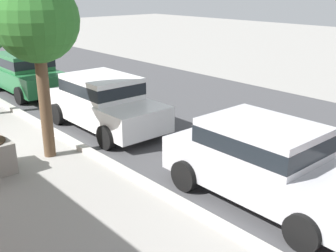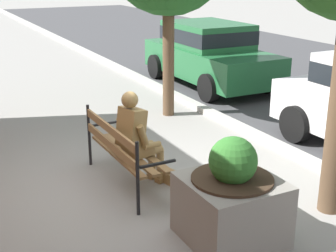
{
  "view_description": "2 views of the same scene",
  "coord_description": "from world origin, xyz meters",
  "px_view_note": "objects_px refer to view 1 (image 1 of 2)",
  "views": [
    {
      "loc": [
        10.61,
        -1.73,
        3.94
      ],
      "look_at": [
        3.77,
        4.26,
        0.8
      ],
      "focal_mm": 43.05,
      "sensor_mm": 36.0,
      "label": 1
    },
    {
      "loc": [
        5.63,
        -2.1,
        2.89
      ],
      "look_at": [
        -0.07,
        0.81,
        0.75
      ],
      "focal_mm": 51.29,
      "sensor_mm": 36.0,
      "label": 2
    }
  ],
  "objects_px": {
    "parked_car_green": "(26,72)",
    "parked_car_white": "(104,101)",
    "parked_car_silver": "(264,160)",
    "street_tree_down_street": "(37,22)"
  },
  "relations": [
    {
      "from": "street_tree_down_street",
      "to": "parked_car_green",
      "type": "relative_size",
      "value": 1.03
    },
    {
      "from": "parked_car_green",
      "to": "parked_car_white",
      "type": "relative_size",
      "value": 1.0
    },
    {
      "from": "street_tree_down_street",
      "to": "parked_car_green",
      "type": "height_order",
      "value": "street_tree_down_street"
    },
    {
      "from": "parked_car_green",
      "to": "parked_car_silver",
      "type": "bearing_deg",
      "value": 0.0
    },
    {
      "from": "street_tree_down_street",
      "to": "parked_car_white",
      "type": "height_order",
      "value": "street_tree_down_street"
    },
    {
      "from": "parked_car_green",
      "to": "street_tree_down_street",
      "type": "bearing_deg",
      "value": -18.59
    },
    {
      "from": "parked_car_green",
      "to": "parked_car_white",
      "type": "distance_m",
      "value": 5.53
    },
    {
      "from": "parked_car_white",
      "to": "parked_car_silver",
      "type": "distance_m",
      "value": 5.59
    },
    {
      "from": "parked_car_white",
      "to": "parked_car_green",
      "type": "bearing_deg",
      "value": 180.0
    },
    {
      "from": "street_tree_down_street",
      "to": "parked_car_white",
      "type": "xyz_separation_m",
      "value": [
        -0.82,
        2.13,
        -2.36
      ]
    }
  ]
}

